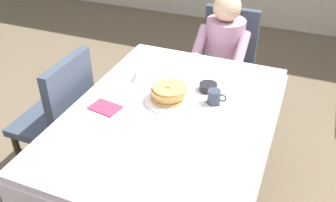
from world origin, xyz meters
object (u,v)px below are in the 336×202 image
cup_coffee (214,97)px  fork_left_of_plate (138,96)px  syrup_pitcher (137,75)px  breakfast_stack (168,93)px  spoon_near_edge (141,133)px  chair_left_side (61,113)px  chair_diner (226,58)px  knife_right_of_plate (198,109)px  plate_breakfast (169,100)px  diner_person (223,51)px  dining_table_main (170,125)px  bowl_butter (208,87)px

cup_coffee → fork_left_of_plate: 0.45m
syrup_pitcher → fork_left_of_plate: (0.09, -0.16, -0.04)m
breakfast_stack → spoon_near_edge: size_ratio=1.40×
cup_coffee → chair_left_side: bearing=-169.5°
spoon_near_edge → chair_left_side: bearing=161.4°
chair_diner → cup_coffee: 1.03m
breakfast_stack → knife_right_of_plate: size_ratio=1.05×
chair_diner → breakfast_stack: bearing=85.2°
plate_breakfast → diner_person: bearing=84.4°
breakfast_stack → fork_left_of_plate: (-0.19, -0.02, -0.05)m
dining_table_main → plate_breakfast: (-0.05, 0.10, 0.10)m
chair_diner → syrup_pitcher: chair_diner is taller
syrup_pitcher → spoon_near_edge: syrup_pitcher is taller
dining_table_main → chair_diner: bearing=88.1°
dining_table_main → cup_coffee: 0.30m
syrup_pitcher → fork_left_of_plate: syrup_pitcher is taller
fork_left_of_plate → cup_coffee: bearing=-72.8°
knife_right_of_plate → spoon_near_edge: same height
chair_diner → diner_person: (-0.00, -0.16, 0.14)m
syrup_pitcher → spoon_near_edge: bearing=-62.0°
dining_table_main → plate_breakfast: bearing=115.9°
bowl_butter → spoon_near_edge: size_ratio=0.73×
chair_left_side → cup_coffee: (0.97, 0.18, 0.25)m
breakfast_stack → fork_left_of_plate: size_ratio=1.17×
chair_diner → spoon_near_edge: bearing=85.4°
dining_table_main → bowl_butter: 0.35m
diner_person → breakfast_stack: size_ratio=5.32×
spoon_near_edge → fork_left_of_plate: bearing=117.8°
cup_coffee → breakfast_stack: bearing=-162.7°
dining_table_main → breakfast_stack: size_ratio=7.24×
cup_coffee → knife_right_of_plate: bearing=-122.1°
dining_table_main → chair_left_side: size_ratio=1.64×
bowl_butter → syrup_pitcher: syrup_pitcher is taller
spoon_near_edge → knife_right_of_plate: bearing=55.5°
spoon_near_edge → cup_coffee: bearing=56.0°
bowl_butter → syrup_pitcher: bearing=-172.8°
syrup_pitcher → spoon_near_edge: size_ratio=0.53×
dining_table_main → breakfast_stack: breakfast_stack is taller
dining_table_main → fork_left_of_plate: (-0.24, 0.08, 0.09)m
diner_person → fork_left_of_plate: 0.98m
dining_table_main → fork_left_of_plate: fork_left_of_plate is taller
chair_left_side → bowl_butter: 0.98m
plate_breakfast → bowl_butter: (0.18, 0.20, 0.01)m
diner_person → fork_left_of_plate: size_ratio=6.22×
syrup_pitcher → knife_right_of_plate: (0.47, -0.16, -0.04)m
chair_left_side → cup_coffee: bearing=-79.5°
chair_left_side → plate_breakfast: (0.72, 0.10, 0.22)m
diner_person → chair_left_side: size_ratio=1.20×
dining_table_main → syrup_pitcher: syrup_pitcher is taller
cup_coffee → diner_person: bearing=101.1°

